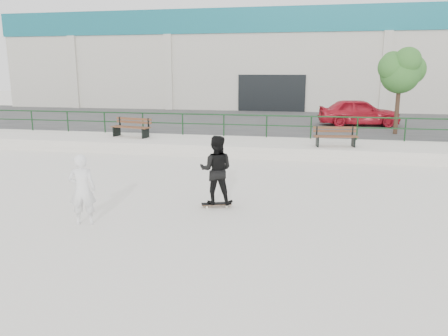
% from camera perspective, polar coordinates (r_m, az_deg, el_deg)
% --- Properties ---
extents(ground, '(120.00, 120.00, 0.00)m').
position_cam_1_polar(ground, '(10.21, -6.49, -7.58)').
color(ground, silver).
rests_on(ground, ground).
extents(ledge, '(30.00, 3.00, 0.50)m').
position_cam_1_polar(ledge, '(19.12, 2.15, 2.81)').
color(ledge, silver).
rests_on(ledge, ground).
extents(parking_strip, '(60.00, 14.00, 0.50)m').
position_cam_1_polar(parking_strip, '(27.46, 5.00, 5.77)').
color(parking_strip, '#353535').
rests_on(parking_strip, ground).
extents(railing, '(28.00, 0.06, 1.03)m').
position_cam_1_polar(railing, '(20.26, 2.77, 6.20)').
color(railing, '#153C1B').
rests_on(railing, ledge).
extents(commercial_building, '(44.20, 16.33, 8.00)m').
position_cam_1_polar(commercial_building, '(41.22, 7.36, 14.02)').
color(commercial_building, '#BDB6A9').
rests_on(commercial_building, ground).
extents(bench_left, '(1.98, 0.94, 0.88)m').
position_cam_1_polar(bench_left, '(20.68, -11.99, 5.21)').
color(bench_left, '#52331C').
rests_on(bench_left, ledge).
extents(bench_right, '(1.79, 0.76, 0.80)m').
position_cam_1_polar(bench_right, '(18.23, 14.33, 3.99)').
color(bench_right, '#52331C').
rests_on(bench_right, ledge).
extents(tree, '(2.29, 2.03, 4.06)m').
position_cam_1_polar(tree, '(22.62, 22.13, 11.82)').
color(tree, '#4C3126').
rests_on(tree, parking_strip).
extents(red_car, '(4.57, 2.29, 1.49)m').
position_cam_1_polar(red_car, '(25.55, 17.20, 6.99)').
color(red_car, red).
rests_on(red_car, parking_strip).
extents(skateboard, '(0.80, 0.45, 0.09)m').
position_cam_1_polar(skateboard, '(11.53, -1.00, -4.72)').
color(skateboard, black).
rests_on(skateboard, ground).
extents(standing_skater, '(0.93, 0.75, 1.80)m').
position_cam_1_polar(standing_skater, '(11.29, -1.02, -0.25)').
color(standing_skater, black).
rests_on(standing_skater, skateboard).
extents(seated_skater, '(0.70, 0.56, 1.66)m').
position_cam_1_polar(seated_skater, '(10.56, -18.02, -2.70)').
color(seated_skater, white).
rests_on(seated_skater, ground).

